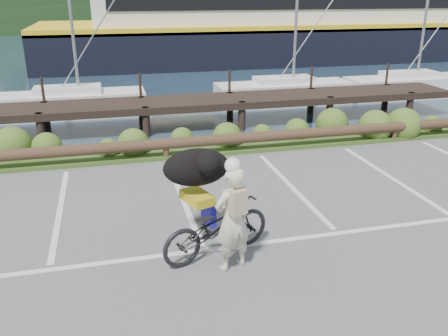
# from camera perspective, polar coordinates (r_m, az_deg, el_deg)

# --- Properties ---
(ground) EXTENTS (72.00, 72.00, 0.00)m
(ground) POSITION_cam_1_polar(r_m,az_deg,el_deg) (8.88, -2.98, -8.61)
(ground) COLOR #57585A
(harbor_backdrop) EXTENTS (170.00, 160.00, 30.00)m
(harbor_backdrop) POSITION_cam_1_polar(r_m,az_deg,el_deg) (86.17, -13.40, 17.12)
(harbor_backdrop) COLOR #192C3E
(harbor_backdrop) RESTS_ON ground
(vegetation_strip) EXTENTS (34.00, 1.60, 0.10)m
(vegetation_strip) POSITION_cam_1_polar(r_m,az_deg,el_deg) (13.69, -7.32, 2.18)
(vegetation_strip) COLOR #3D5B21
(vegetation_strip) RESTS_ON ground
(log_rail) EXTENTS (32.00, 0.30, 0.60)m
(log_rail) POSITION_cam_1_polar(r_m,az_deg,el_deg) (13.05, -6.92, 1.03)
(log_rail) COLOR #443021
(log_rail) RESTS_ON ground
(bicycle) EXTENTS (2.18, 1.35, 1.08)m
(bicycle) POSITION_cam_1_polar(r_m,az_deg,el_deg) (8.15, -0.89, -7.10)
(bicycle) COLOR black
(bicycle) RESTS_ON ground
(cyclist) EXTENTS (0.76, 0.62, 1.79)m
(cyclist) POSITION_cam_1_polar(r_m,az_deg,el_deg) (7.63, 1.03, -6.17)
(cyclist) COLOR beige
(cyclist) RESTS_ON ground
(dog) EXTENTS (0.93, 1.30, 0.68)m
(dog) POSITION_cam_1_polar(r_m,az_deg,el_deg) (8.31, -3.35, 0.09)
(dog) COLOR black
(dog) RESTS_ON bicycle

